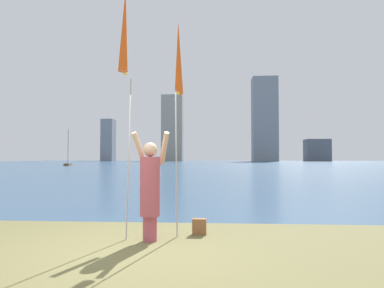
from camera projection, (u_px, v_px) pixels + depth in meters
The scene contains 10 objects.
ground at pixel (207, 166), 55.90m from camera, with size 120.00×138.00×0.12m.
person at pixel (150, 187), 5.97m from camera, with size 0.67×0.49×1.83m.
kite_flag_left at pixel (124, 34), 5.95m from camera, with size 0.16×0.65×4.26m.
kite_flag_right at pixel (179, 62), 6.55m from camera, with size 0.16×0.64×3.87m.
bag at pixel (199, 227), 6.44m from camera, with size 0.25×0.13×0.28m.
sailboat_2 at pixel (68, 164), 54.93m from camera, with size 1.17×2.47×5.59m.
skyline_tower_0 at pixel (108, 140), 113.59m from camera, with size 3.73×4.67×13.22m.
skyline_tower_1 at pixel (172, 128), 114.75m from camera, with size 6.64×5.36×20.99m.
skyline_tower_2 at pixel (265, 119), 109.16m from camera, with size 7.50×6.55×25.47m.
skyline_tower_3 at pixel (317, 150), 111.46m from camera, with size 7.31×5.58×6.80m.
Camera 1 is at (1.47, -5.07, 1.40)m, focal length 33.51 mm.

